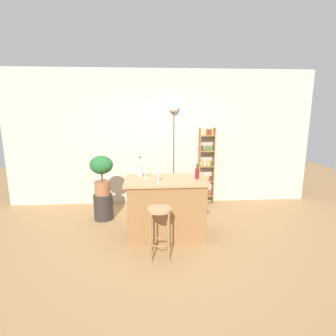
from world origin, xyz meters
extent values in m
plane|color=#A37A4C|center=(0.00, 0.00, 0.00)|extent=(12.00, 12.00, 0.00)
cube|color=#BCB2A3|center=(0.00, 1.95, 1.40)|extent=(6.40, 0.10, 2.80)
cube|color=olive|center=(0.00, 0.30, 0.45)|extent=(1.18, 0.69, 0.89)
cube|color=tan|center=(0.00, 0.30, 0.91)|extent=(1.28, 0.75, 0.04)
cylinder|color=#997047|center=(-0.25, -0.51, 0.34)|extent=(0.02, 0.02, 0.68)
cylinder|color=#997047|center=(-0.02, -0.51, 0.34)|extent=(0.02, 0.02, 0.68)
cylinder|color=#997047|center=(-0.25, -0.28, 0.34)|extent=(0.02, 0.02, 0.68)
cylinder|color=#997047|center=(-0.02, -0.28, 0.34)|extent=(0.02, 0.02, 0.68)
torus|color=#997047|center=(-0.13, -0.40, 0.23)|extent=(0.25, 0.25, 0.02)
cylinder|color=tan|center=(-0.13, -0.40, 0.70)|extent=(0.33, 0.33, 0.03)
cube|color=olive|center=(0.80, 1.79, 0.81)|extent=(0.02, 0.17, 1.62)
cube|color=olive|center=(1.11, 1.79, 0.81)|extent=(0.02, 0.17, 1.62)
cube|color=olive|center=(0.95, 1.79, 0.16)|extent=(0.29, 0.17, 0.02)
cylinder|color=#AD7A38|center=(0.87, 1.80, 0.22)|extent=(0.06, 0.06, 0.10)
cylinder|color=brown|center=(0.96, 1.80, 0.22)|extent=(0.06, 0.06, 0.10)
cylinder|color=#994C23|center=(1.04, 1.80, 0.22)|extent=(0.06, 0.06, 0.10)
cube|color=olive|center=(0.95, 1.79, 0.49)|extent=(0.29, 0.17, 0.02)
cylinder|color=silver|center=(0.87, 1.79, 0.54)|extent=(0.05, 0.05, 0.09)
cylinder|color=gold|center=(0.96, 1.79, 0.54)|extent=(0.05, 0.05, 0.09)
cylinder|color=brown|center=(1.05, 1.80, 0.54)|extent=(0.05, 0.05, 0.09)
cube|color=olive|center=(0.95, 1.79, 0.81)|extent=(0.29, 0.17, 0.02)
cylinder|color=gold|center=(0.84, 1.80, 0.87)|extent=(0.06, 0.06, 0.10)
cylinder|color=beige|center=(0.92, 1.79, 0.87)|extent=(0.06, 0.06, 0.10)
cylinder|color=gold|center=(1.00, 1.79, 0.87)|extent=(0.06, 0.06, 0.10)
cylinder|color=#4C7033|center=(1.06, 1.80, 0.87)|extent=(0.06, 0.06, 0.10)
cube|color=olive|center=(0.95, 1.79, 1.14)|extent=(0.29, 0.17, 0.02)
cylinder|color=brown|center=(0.85, 1.80, 1.20)|extent=(0.07, 0.07, 0.10)
cylinder|color=#4C7033|center=(0.96, 1.79, 1.20)|extent=(0.07, 0.07, 0.10)
cylinder|color=#4C7033|center=(1.05, 1.80, 1.20)|extent=(0.07, 0.07, 0.10)
cube|color=olive|center=(0.95, 1.79, 1.46)|extent=(0.29, 0.17, 0.02)
cylinder|color=beige|center=(0.84, 1.79, 1.53)|extent=(0.07, 0.07, 0.12)
cylinder|color=gold|center=(0.90, 1.80, 1.53)|extent=(0.07, 0.07, 0.12)
cylinder|color=brown|center=(0.96, 1.80, 1.53)|extent=(0.07, 0.07, 0.12)
cylinder|color=brown|center=(1.01, 1.79, 1.53)|extent=(0.07, 0.07, 0.12)
cylinder|color=#AD7A38|center=(1.06, 1.80, 1.53)|extent=(0.07, 0.07, 0.12)
cylinder|color=#2D2823|center=(-1.11, 1.04, 0.23)|extent=(0.35, 0.35, 0.47)
cylinder|color=#935B3D|center=(-1.11, 1.04, 0.60)|extent=(0.28, 0.28, 0.25)
cylinder|color=brown|center=(-1.11, 1.04, 0.80)|extent=(0.03, 0.03, 0.16)
ellipsoid|color=#23602D|center=(-1.11, 1.04, 1.03)|extent=(0.41, 0.37, 0.33)
cylinder|color=#B2B2B7|center=(-0.40, 0.49, 1.05)|extent=(0.08, 0.08, 0.23)
cylinder|color=#B2B2B7|center=(-0.40, 0.49, 1.20)|extent=(0.03, 0.03, 0.09)
cylinder|color=black|center=(-0.40, 0.49, 1.25)|extent=(0.04, 0.04, 0.01)
cylinder|color=maroon|center=(0.49, 0.29, 1.01)|extent=(0.06, 0.06, 0.16)
cylinder|color=maroon|center=(0.49, 0.29, 1.12)|extent=(0.02, 0.02, 0.06)
cylinder|color=black|center=(0.49, 0.29, 1.16)|extent=(0.03, 0.03, 0.01)
cylinder|color=silver|center=(-0.31, 0.40, 0.93)|extent=(0.06, 0.06, 0.00)
cylinder|color=silver|center=(-0.31, 0.40, 0.97)|extent=(0.01, 0.01, 0.08)
cone|color=silver|center=(-0.31, 0.40, 1.05)|extent=(0.07, 0.07, 0.08)
cylinder|color=silver|center=(-0.12, 0.11, 0.93)|extent=(0.06, 0.06, 0.00)
cylinder|color=silver|center=(-0.12, 0.11, 0.97)|extent=(0.01, 0.01, 0.08)
cone|color=silver|center=(-0.12, 0.11, 1.05)|extent=(0.07, 0.07, 0.08)
cylinder|color=black|center=(0.26, 1.84, 1.02)|extent=(0.01, 0.01, 2.05)
sphere|color=white|center=(0.26, 1.84, 2.05)|extent=(0.22, 0.22, 0.22)
camera|label=1|loc=(-0.26, -3.82, 2.00)|focal=29.29mm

